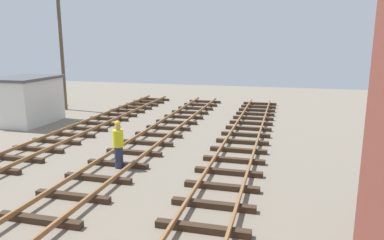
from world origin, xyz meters
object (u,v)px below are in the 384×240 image
Objects in this scene: control_hut at (26,100)px; utility_pole_far at (62,49)px; parked_car_blue at (30,94)px; track_worker_foreground at (118,145)px.

control_hut is 0.47× the size of utility_pole_far.
utility_pole_far reaches higher than control_hut.
parked_car_blue is 16.87m from track_worker_foreground.
utility_pole_far is 4.36× the size of track_worker_foreground.
track_worker_foreground is (9.16, -10.41, -3.34)m from utility_pole_far.
parked_car_blue is at bearing 126.38° from control_hut.
track_worker_foreground is at bearing -48.64° from utility_pole_far.
control_hut is 6.46m from parked_car_blue.
parked_car_blue is at bearing 168.14° from utility_pole_far.
control_hut is 0.90× the size of parked_car_blue.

